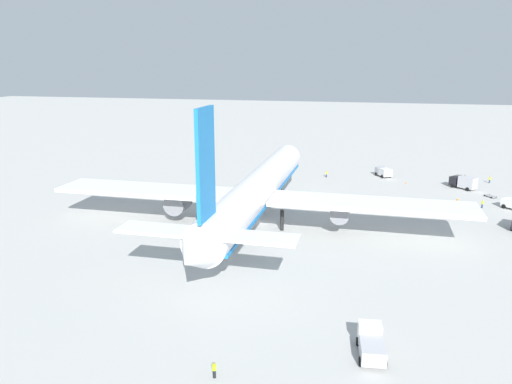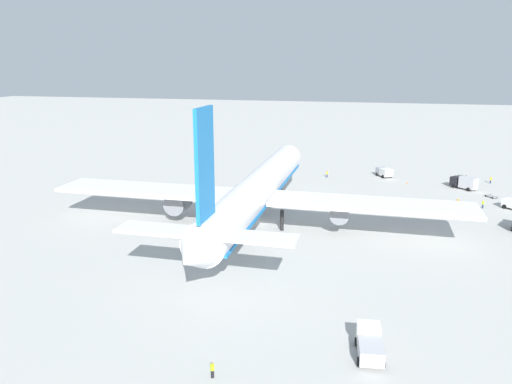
{
  "view_description": "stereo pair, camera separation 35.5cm",
  "coord_description": "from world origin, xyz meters",
  "px_view_note": "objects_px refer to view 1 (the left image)",
  "views": [
    {
      "loc": [
        -87.15,
        -20.48,
        29.82
      ],
      "look_at": [
        -1.7,
        0.12,
        6.55
      ],
      "focal_mm": 34.56,
      "sensor_mm": 36.0,
      "label": 1
    },
    {
      "loc": [
        -87.07,
        -20.82,
        29.82
      ],
      "look_at": [
        -1.7,
        0.12,
        6.55
      ],
      "focal_mm": 34.56,
      "sensor_mm": 36.0,
      "label": 2
    }
  ],
  "objects_px": {
    "ground_worker_4": "(457,202)",
    "ground_worker_3": "(482,204)",
    "airliner": "(256,190)",
    "service_truck_3": "(384,172)",
    "baggage_cart_1": "(491,196)",
    "baggage_cart_2": "(461,176)",
    "service_truck_5": "(464,182)",
    "traffic_cone_1": "(406,183)",
    "ground_worker_5": "(326,174)",
    "ground_worker_0": "(490,180)",
    "ground_worker_1": "(214,370)",
    "service_truck_4": "(371,343)"
  },
  "relations": [
    {
      "from": "ground_worker_5",
      "to": "traffic_cone_1",
      "type": "relative_size",
      "value": 3.25
    },
    {
      "from": "service_truck_3",
      "to": "ground_worker_0",
      "type": "xyz_separation_m",
      "value": [
        -1.11,
        -26.19,
        -0.47
      ]
    },
    {
      "from": "ground_worker_0",
      "to": "service_truck_4",
      "type": "bearing_deg",
      "value": 161.59
    },
    {
      "from": "airliner",
      "to": "service_truck_4",
      "type": "relative_size",
      "value": 12.78
    },
    {
      "from": "airliner",
      "to": "ground_worker_5",
      "type": "relative_size",
      "value": 42.99
    },
    {
      "from": "service_truck_5",
      "to": "traffic_cone_1",
      "type": "xyz_separation_m",
      "value": [
        2.25,
        13.2,
        -1.4
      ]
    },
    {
      "from": "ground_worker_3",
      "to": "traffic_cone_1",
      "type": "xyz_separation_m",
      "value": [
        18.57,
        14.44,
        -0.62
      ]
    },
    {
      "from": "airliner",
      "to": "ground_worker_1",
      "type": "distance_m",
      "value": 46.92
    },
    {
      "from": "service_truck_4",
      "to": "baggage_cart_2",
      "type": "xyz_separation_m",
      "value": [
        90.71,
        -22.43,
        -1.06
      ]
    },
    {
      "from": "service_truck_5",
      "to": "ground_worker_4",
      "type": "xyz_separation_m",
      "value": [
        -16.11,
        3.7,
        -0.76
      ]
    },
    {
      "from": "service_truck_5",
      "to": "ground_worker_3",
      "type": "distance_m",
      "value": 16.38
    },
    {
      "from": "service_truck_4",
      "to": "ground_worker_4",
      "type": "relative_size",
      "value": 3.38
    },
    {
      "from": "ground_worker_1",
      "to": "ground_worker_3",
      "type": "bearing_deg",
      "value": -28.35
    },
    {
      "from": "airliner",
      "to": "service_truck_3",
      "type": "relative_size",
      "value": 14.34
    },
    {
      "from": "traffic_cone_1",
      "to": "ground_worker_4",
      "type": "bearing_deg",
      "value": -152.64
    },
    {
      "from": "ground_worker_1",
      "to": "ground_worker_3",
      "type": "height_order",
      "value": "ground_worker_3"
    },
    {
      "from": "baggage_cart_2",
      "to": "ground_worker_4",
      "type": "relative_size",
      "value": 1.69
    },
    {
      "from": "service_truck_4",
      "to": "ground_worker_5",
      "type": "bearing_deg",
      "value": 8.89
    },
    {
      "from": "ground_worker_3",
      "to": "service_truck_4",
      "type": "bearing_deg",
      "value": 160.04
    },
    {
      "from": "airliner",
      "to": "ground_worker_5",
      "type": "distance_m",
      "value": 44.38
    },
    {
      "from": "service_truck_3",
      "to": "service_truck_5",
      "type": "distance_m",
      "value": 20.79
    },
    {
      "from": "ground_worker_4",
      "to": "ground_worker_3",
      "type": "bearing_deg",
      "value": -92.44
    },
    {
      "from": "baggage_cart_2",
      "to": "ground_worker_1",
      "type": "relative_size",
      "value": 1.78
    },
    {
      "from": "ground_worker_0",
      "to": "traffic_cone_1",
      "type": "xyz_separation_m",
      "value": [
        -5.59,
        20.63,
        -0.61
      ]
    },
    {
      "from": "service_truck_3",
      "to": "baggage_cart_2",
      "type": "bearing_deg",
      "value": -76.75
    },
    {
      "from": "service_truck_4",
      "to": "baggage_cart_2",
      "type": "distance_m",
      "value": 93.45
    },
    {
      "from": "baggage_cart_2",
      "to": "ground_worker_1",
      "type": "bearing_deg",
      "value": 159.27
    },
    {
      "from": "ground_worker_5",
      "to": "airliner",
      "type": "bearing_deg",
      "value": 168.38
    },
    {
      "from": "service_truck_4",
      "to": "service_truck_5",
      "type": "distance_m",
      "value": 79.71
    },
    {
      "from": "traffic_cone_1",
      "to": "airliner",
      "type": "bearing_deg",
      "value": 144.36
    },
    {
      "from": "service_truck_4",
      "to": "traffic_cone_1",
      "type": "height_order",
      "value": "service_truck_4"
    },
    {
      "from": "service_truck_4",
      "to": "traffic_cone_1",
      "type": "bearing_deg",
      "value": -5.47
    },
    {
      "from": "service_truck_5",
      "to": "ground_worker_5",
      "type": "distance_m",
      "value": 33.86
    },
    {
      "from": "service_truck_3",
      "to": "ground_worker_5",
      "type": "height_order",
      "value": "service_truck_3"
    },
    {
      "from": "airliner",
      "to": "ground_worker_4",
      "type": "xyz_separation_m",
      "value": [
        22.37,
        -38.7,
        -5.87
      ]
    },
    {
      "from": "airliner",
      "to": "ground_worker_1",
      "type": "bearing_deg",
      "value": -171.55
    },
    {
      "from": "airliner",
      "to": "baggage_cart_1",
      "type": "bearing_deg",
      "value": -56.0
    },
    {
      "from": "airliner",
      "to": "service_truck_3",
      "type": "height_order",
      "value": "airliner"
    },
    {
      "from": "baggage_cart_1",
      "to": "traffic_cone_1",
      "type": "relative_size",
      "value": 5.5
    },
    {
      "from": "ground_worker_0",
      "to": "baggage_cart_2",
      "type": "bearing_deg",
      "value": 44.42
    },
    {
      "from": "service_truck_3",
      "to": "service_truck_5",
      "type": "height_order",
      "value": "service_truck_5"
    },
    {
      "from": "airliner",
      "to": "baggage_cart_1",
      "type": "relative_size",
      "value": 25.4
    },
    {
      "from": "ground_worker_3",
      "to": "ground_worker_5",
      "type": "xyz_separation_m",
      "value": [
        20.93,
        34.78,
        0.01
      ]
    },
    {
      "from": "traffic_cone_1",
      "to": "ground_worker_3",
      "type": "bearing_deg",
      "value": -142.13
    },
    {
      "from": "ground_worker_0",
      "to": "ground_worker_3",
      "type": "height_order",
      "value": "ground_worker_3"
    },
    {
      "from": "baggage_cart_1",
      "to": "airliner",
      "type": "bearing_deg",
      "value": 124.0
    },
    {
      "from": "service_truck_5",
      "to": "ground_worker_0",
      "type": "distance_m",
      "value": 10.83
    },
    {
      "from": "service_truck_5",
      "to": "baggage_cart_1",
      "type": "xyz_separation_m",
      "value": [
        -6.61,
        -4.83,
        -1.41
      ]
    },
    {
      "from": "service_truck_4",
      "to": "ground_worker_0",
      "type": "height_order",
      "value": "service_truck_4"
    },
    {
      "from": "ground_worker_3",
      "to": "ground_worker_5",
      "type": "height_order",
      "value": "ground_worker_5"
    }
  ]
}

